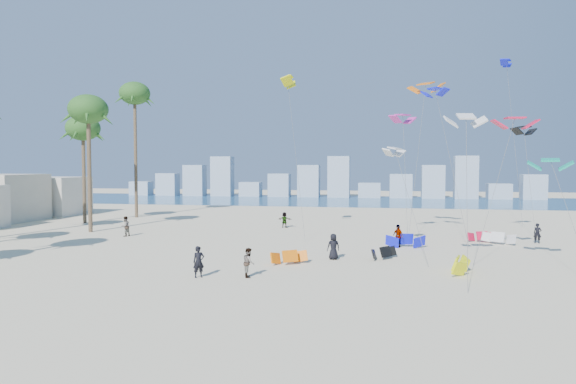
# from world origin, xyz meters

# --- Properties ---
(ground) EXTENTS (220.00, 220.00, 0.00)m
(ground) POSITION_xyz_m (0.00, 0.00, 0.00)
(ground) COLOR beige
(ground) RESTS_ON ground
(ocean) EXTENTS (220.00, 220.00, 0.00)m
(ocean) POSITION_xyz_m (0.00, 72.00, 0.01)
(ocean) COLOR navy
(ocean) RESTS_ON ground
(kitesurfer_near) EXTENTS (0.80, 0.74, 1.84)m
(kitesurfer_near) POSITION_xyz_m (-0.36, 5.40, 0.92)
(kitesurfer_near) COLOR black
(kitesurfer_near) RESTS_ON ground
(kitesurfer_mid) EXTENTS (0.85, 0.98, 1.72)m
(kitesurfer_mid) POSITION_xyz_m (2.49, 6.08, 0.86)
(kitesurfer_mid) COLOR gray
(kitesurfer_mid) RESTS_ON ground
(kitesurfers_far) EXTENTS (38.32, 19.85, 1.87)m
(kitesurfers_far) POSITION_xyz_m (7.86, 18.76, 0.90)
(kitesurfers_far) COLOR black
(kitesurfers_far) RESTS_ON ground
(grounded_kites) EXTENTS (18.40, 16.14, 1.00)m
(grounded_kites) POSITION_xyz_m (13.35, 16.17, 0.45)
(grounded_kites) COLOR orange
(grounded_kites) RESTS_ON ground
(flying_kites) EXTENTS (24.21, 34.09, 18.50)m
(flying_kites) POSITION_xyz_m (14.55, 22.68, 12.02)
(flying_kites) COLOR silver
(flying_kites) RESTS_ON ground
(palm_row) EXTENTS (10.58, 44.80, 16.95)m
(palm_row) POSITION_xyz_m (-21.41, 16.19, 11.60)
(palm_row) COLOR brown
(palm_row) RESTS_ON ground
(distant_skyline) EXTENTS (85.00, 3.00, 8.40)m
(distant_skyline) POSITION_xyz_m (-1.19, 82.00, 3.09)
(distant_skyline) COLOR #9EADBF
(distant_skyline) RESTS_ON ground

